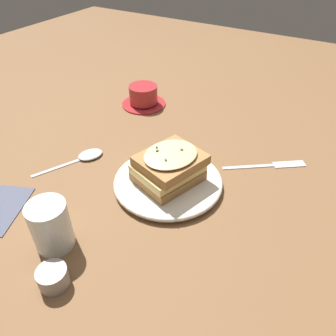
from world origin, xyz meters
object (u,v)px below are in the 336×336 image
(spoon, at_px, (87,156))
(dinner_plate, at_px, (168,182))
(water_glass, at_px, (51,226))
(fork, at_px, (274,165))
(sandwich, at_px, (169,166))
(teacup_with_saucer, at_px, (143,96))
(condiment_pot, at_px, (53,277))

(spoon, bearing_deg, dinner_plate, 29.04)
(spoon, bearing_deg, water_glass, -34.74)
(dinner_plate, bearing_deg, water_glass, -21.17)
(dinner_plate, relative_size, spoon, 1.40)
(dinner_plate, height_order, fork, dinner_plate)
(sandwich, distance_m, fork, 0.25)
(dinner_plate, relative_size, fork, 1.39)
(dinner_plate, relative_size, water_glass, 2.53)
(teacup_with_saucer, distance_m, fork, 0.44)
(sandwich, bearing_deg, teacup_with_saucer, -137.72)
(condiment_pot, bearing_deg, teacup_with_saucer, -159.13)
(spoon, distance_m, condiment_pot, 0.33)
(teacup_with_saucer, bearing_deg, spoon, 138.15)
(sandwich, height_order, spoon, sandwich)
(water_glass, bearing_deg, spoon, -150.24)
(teacup_with_saucer, distance_m, condiment_pot, 0.61)
(fork, bearing_deg, teacup_with_saucer, -139.07)
(sandwich, bearing_deg, spoon, -86.27)
(dinner_plate, bearing_deg, teacup_with_saucer, -138.04)
(teacup_with_saucer, height_order, spoon, teacup_with_saucer)
(dinner_plate, height_order, water_glass, water_glass)
(dinner_plate, height_order, spoon, dinner_plate)
(fork, bearing_deg, dinner_plate, -79.98)
(dinner_plate, distance_m, fork, 0.25)
(sandwich, distance_m, spoon, 0.22)
(condiment_pot, bearing_deg, dinner_plate, 173.47)
(sandwich, height_order, teacup_with_saucer, sandwich)
(sandwich, height_order, condiment_pot, sandwich)
(sandwich, relative_size, water_glass, 1.68)
(dinner_plate, height_order, sandwich, sandwich)
(teacup_with_saucer, bearing_deg, condiment_pot, 152.21)
(dinner_plate, relative_size, teacup_with_saucer, 1.76)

